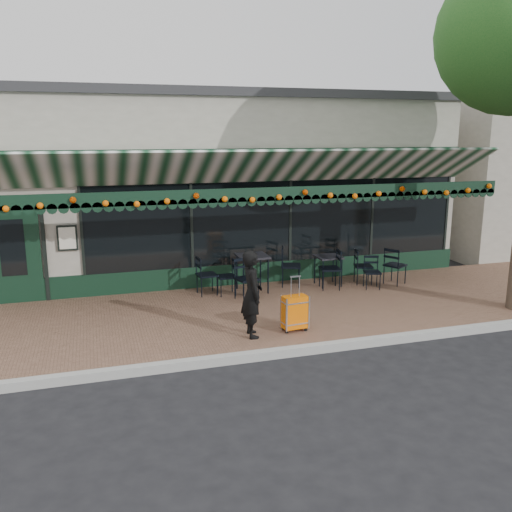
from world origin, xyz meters
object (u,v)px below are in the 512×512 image
object	(u,v)px
woman	(252,294)
chair_b_right	(291,266)
suitcase	(295,313)
chair_a_front	(372,272)
cafe_table_a	(328,259)
chair_b_left	(227,277)
chair_a_left	(330,269)
cafe_table_b	(252,259)
chair_solo	(207,275)
chair_b_front	(247,279)
chair_a_extra	(395,266)
chair_a_right	(363,267)

from	to	relation	value
woman	chair_b_right	xyz separation A→B (m)	(1.81, 2.87, -0.30)
suitcase	chair_a_front	xyz separation A→B (m)	(2.71, 2.07, 0.04)
cafe_table_a	chair_b_left	size ratio (longest dim) A/B	0.87
chair_a_left	chair_b_left	distance (m)	2.42
cafe_table_a	chair_a_front	bearing A→B (deg)	-32.25
cafe_table_b	chair_b_right	xyz separation A→B (m)	(1.00, 0.17, -0.29)
chair_a_front	chair_solo	xyz separation A→B (m)	(-3.77, 0.65, 0.06)
chair_b_front	suitcase	bearing A→B (deg)	-96.87
chair_b_right	chair_a_left	bearing A→B (deg)	-101.77
chair_a_left	chair_a_extra	bearing A→B (deg)	98.57
suitcase	cafe_table_a	world-z (taller)	suitcase
woman	chair_a_right	xyz separation A→B (m)	(3.54, 2.54, -0.36)
chair_a_extra	chair_b_front	bearing A→B (deg)	63.56
cafe_table_a	chair_a_extra	xyz separation A→B (m)	(1.59, -0.35, -0.19)
cafe_table_b	chair_b_left	bearing A→B (deg)	-171.39
chair_a_front	cafe_table_b	bearing A→B (deg)	-176.10
suitcase	cafe_table_a	bearing A→B (deg)	49.34
chair_b_left	chair_b_right	distance (m)	1.65
chair_b_right	chair_b_left	bearing A→B (deg)	119.85
chair_b_right	chair_b_front	bearing A→B (deg)	140.83
chair_a_right	chair_solo	size ratio (longest dim) A/B	0.96
chair_a_front	chair_solo	distance (m)	3.83
chair_b_front	chair_solo	bearing A→B (deg)	123.42
chair_a_left	chair_a_front	xyz separation A→B (m)	(0.95, -0.28, -0.09)
chair_b_right	chair_b_front	xyz separation A→B (m)	(-1.31, -0.76, -0.02)
chair_a_extra	chair_b_right	world-z (taller)	chair_b_right
suitcase	chair_solo	size ratio (longest dim) A/B	1.17
cafe_table_b	chair_a_extra	xyz separation A→B (m)	(3.45, -0.40, -0.31)
chair_solo	chair_b_front	bearing A→B (deg)	-136.07
chair_a_right	chair_b_right	xyz separation A→B (m)	(-1.73, 0.33, 0.05)
chair_a_right	chair_a_extra	xyz separation A→B (m)	(0.72, -0.24, 0.03)
cafe_table_a	chair_b_left	world-z (taller)	chair_b_left
chair_b_front	chair_b_right	bearing A→B (deg)	14.71
cafe_table_a	chair_a_right	world-z (taller)	chair_a_right
cafe_table_a	chair_a_extra	size ratio (longest dim) A/B	0.79
chair_b_right	chair_solo	xyz separation A→B (m)	(-2.05, -0.12, -0.03)
cafe_table_b	chair_b_front	distance (m)	0.73
chair_b_front	chair_solo	distance (m)	0.98
chair_a_extra	chair_b_left	distance (m)	4.09
cafe_table_a	chair_b_right	world-z (taller)	chair_b_right
chair_a_front	suitcase	bearing A→B (deg)	-126.36
chair_a_left	chair_a_extra	xyz separation A→B (m)	(1.67, -0.08, -0.02)
chair_a_left	chair_b_right	bearing A→B (deg)	-111.18
suitcase	chair_b_front	size ratio (longest dim) A/B	1.13
cafe_table_b	chair_b_right	bearing A→B (deg)	9.68
suitcase	chair_b_right	distance (m)	3.01
chair_solo	chair_b_right	bearing A→B (deg)	-91.80
cafe_table_b	chair_solo	bearing A→B (deg)	176.97
woman	cafe_table_b	xyz separation A→B (m)	(0.81, 2.69, -0.02)
cafe_table_b	suitcase	bearing A→B (deg)	-89.67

